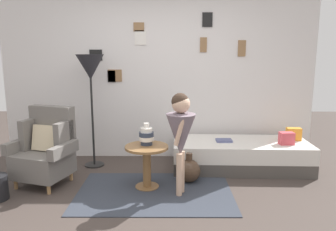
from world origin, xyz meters
TOP-DOWN VIEW (x-y plane):
  - ground_plane at (0.00, 0.00)m, footprint 12.00×12.00m
  - gallery_wall at (-0.00, 1.95)m, footprint 4.80×0.12m
  - rug at (-0.01, 0.51)m, footprint 1.83×1.21m
  - armchair at (-1.39, 0.81)m, footprint 0.87×0.75m
  - daybed at (1.19, 1.35)m, footprint 1.92×0.86m
  - pillow_head at (1.96, 1.43)m, footprint 0.21×0.13m
  - pillow_mid at (1.78, 1.20)m, footprint 0.20×0.13m
  - side_table at (-0.11, 0.66)m, footprint 0.53×0.53m
  - vase_striped at (-0.11, 0.71)m, footprint 0.18×0.18m
  - floor_lamp at (-0.94, 1.46)m, footprint 0.39×0.39m
  - person_child at (0.30, 0.46)m, footprint 0.34×0.34m
  - book_on_daybed at (0.94, 1.34)m, footprint 0.22×0.16m
  - demijohn_near at (0.42, 0.84)m, footprint 0.30×0.30m

SIDE VIEW (x-z plane):
  - ground_plane at x=0.00m, z-range 0.00..0.00m
  - rug at x=-0.01m, z-range 0.00..0.01m
  - demijohn_near at x=0.42m, z-range -0.04..0.34m
  - daybed at x=1.19m, z-range 0.00..0.40m
  - side_table at x=-0.11m, z-range 0.11..0.64m
  - book_on_daybed at x=0.94m, z-range 0.40..0.43m
  - armchair at x=-1.39m, z-range -0.05..0.92m
  - pillow_mid at x=1.78m, z-range 0.40..0.57m
  - pillow_head at x=1.96m, z-range 0.40..0.58m
  - vase_striped at x=-0.11m, z-range 0.51..0.78m
  - person_child at x=0.30m, z-range 0.17..1.37m
  - gallery_wall at x=0.00m, z-range 0.00..2.60m
  - floor_lamp at x=-0.94m, z-range 0.58..2.19m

